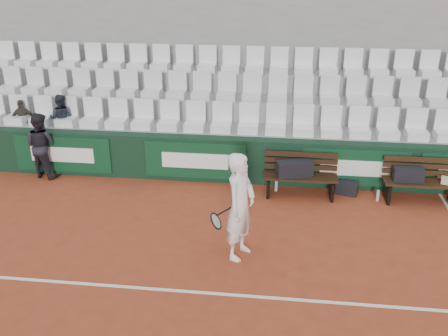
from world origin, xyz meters
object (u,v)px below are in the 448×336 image
bench_right (420,192)px  tennis_player (240,207)px  sports_bag_right (408,174)px  spectator_b (20,102)px  spectator_c (59,100)px  ball_kid (41,145)px  bench_left (300,186)px  sports_bag_left (294,169)px  sports_bag_ground (347,188)px  water_bottle_far (378,196)px  water_bottle_near (276,186)px

bench_right → tennis_player: 4.24m
sports_bag_right → tennis_player: tennis_player is taller
spectator_b → spectator_c: bearing=160.4°
sports_bag_right → tennis_player: size_ratio=0.32×
ball_kid → spectator_c: size_ratio=1.29×
bench_left → ball_kid: bearing=176.7°
bench_right → sports_bag_left: bearing=-179.7°
bench_right → sports_bag_ground: (-1.43, 0.20, -0.09)m
sports_bag_ground → spectator_c: bearing=172.4°
sports_bag_left → spectator_b: spectator_b is taller
water_bottle_far → bench_right: bearing=4.0°
bench_left → spectator_c: size_ratio=1.30×
sports_bag_ground → ball_kid: ball_kid is taller
sports_bag_left → ball_kid: (-5.56, 0.32, 0.14)m
sports_bag_right → sports_bag_ground: bearing=171.1°
bench_right → sports_bag_ground: size_ratio=3.40×
spectator_b → bench_right: bearing=153.5°
water_bottle_far → tennis_player: 3.58m
sports_bag_ground → tennis_player: 3.35m
ball_kid → spectator_b: (-0.75, 0.75, 0.75)m
sports_bag_right → sports_bag_ground: size_ratio=1.32×
tennis_player → sports_bag_left: bearing=68.9°
tennis_player → spectator_c: size_ratio=1.59×
sports_bag_ground → bench_left: bearing=-168.0°
water_bottle_near → spectator_b: 6.18m
bench_left → ball_kid: ball_kid is taller
bench_right → spectator_b: spectator_b is taller
sports_bag_right → bench_right: bearing=-3.5°
spectator_c → sports_bag_right: bearing=169.3°
bench_left → ball_kid: (-5.70, 0.32, 0.52)m
sports_bag_left → spectator_c: 5.56m
sports_bag_right → ball_kid: bearing=177.9°
sports_bag_right → spectator_c: size_ratio=0.51×
tennis_player → bench_left: bearing=66.0°
bench_right → spectator_b: 9.02m
bench_right → sports_bag_left: size_ratio=2.06×
water_bottle_near → tennis_player: (-0.55, -2.52, 0.80)m
water_bottle_near → spectator_b: size_ratio=0.24×
bench_left → spectator_b: (-6.45, 1.07, 1.27)m
water_bottle_far → spectator_b: 8.22m
sports_bag_ground → tennis_player: tennis_player is taller
bench_left → bench_right: bearing=0.3°
tennis_player → spectator_c: 5.66m
bench_left → spectator_c: 5.76m
bench_right → sports_bag_right: (-0.29, 0.02, 0.36)m
tennis_player → spectator_c: spectator_c is taller
tennis_player → spectator_b: bearing=147.7°
water_bottle_near → ball_kid: ball_kid is taller
sports_bag_right → spectator_c: bearing=172.2°
water_bottle_far → tennis_player: tennis_player is taller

